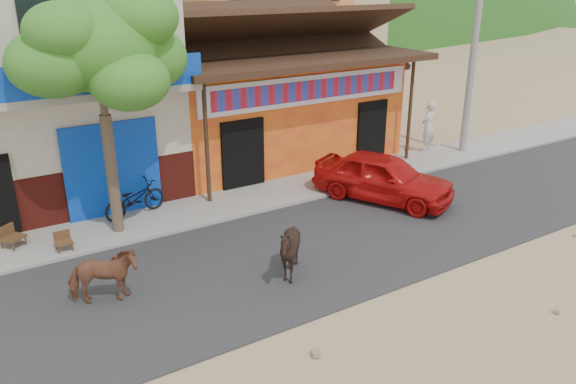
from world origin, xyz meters
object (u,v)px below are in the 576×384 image
Objects in this scene: cow_dark at (289,251)px; pedestrian at (428,126)px; utility_pole at (475,39)px; cafe_chair_right at (11,228)px; cafe_chair_left at (63,234)px; tree at (105,115)px; red_car at (383,177)px; cow_tan at (103,277)px; scooter at (135,199)px.

pedestrian is (9.16, 5.12, 0.35)m from cow_dark.
pedestrian is at bearing 148.53° from utility_pole.
cow_dark is 10.50m from pedestrian.
cow_dark reaches higher than cafe_chair_right.
cafe_chair_left is (-3.89, 3.80, -0.17)m from cow_dark.
tree reaches higher than cafe_chair_left.
utility_pole reaches higher than pedestrian.
tree reaches higher than red_car.
cafe_chair_left is at bearing -177.50° from utility_pole.
utility_pole is at bearing -59.24° from cow_tan.
utility_pole is 5.78× the size of cow_tan.
red_car is at bearing -125.87° from scooter.
tree is at bearing -157.05° from cow_dark.
utility_pole reaches higher than cow_dark.
scooter is at bearing 45.99° from tree.
scooter is 1.83× the size of cafe_chair_right.
cafe_chair_right reaches higher than cafe_chair_left.
cow_dark is 5.45m from cafe_chair_left.
red_car is 2.20× the size of pedestrian.
scooter is 3.08m from cafe_chair_right.
utility_pole is 6.10× the size of cow_dark.
cow_tan reaches higher than scooter.
cafe_chair_left is at bearing -163.30° from tree.
red_car reaches higher than scooter.
red_car is (-5.58, -1.98, -3.39)m from utility_pole.
red_car is 8.73m from cafe_chair_left.
tree is at bearing -17.80° from pedestrian.
cow_tan is at bearing -166.71° from utility_pole.
pedestrian reaches higher than red_car.
tree is at bearing -179.10° from utility_pole.
cow_dark is 5.32m from red_car.
cow_dark is at bearing -178.77° from red_car.
pedestrian reaches higher than cow_dark.
cow_dark is (3.65, -1.13, 0.07)m from cow_tan.
cafe_chair_right is (-3.06, -0.32, 0.02)m from scooter.
tree is at bearing -45.36° from cafe_chair_right.
pedestrian reaches higher than cafe_chair_right.
cow_tan is 0.77× the size of scooter.
cow_tan is 1.06× the size of cow_dark.
red_car is at bearing -160.45° from utility_pole.
red_car reaches higher than cow_tan.
cow_tan is at bearing -114.77° from cow_dark.
cow_dark reaches higher than cow_tan.
tree is 7.81m from red_car.
cafe_chair_left is (-13.06, -1.32, -0.52)m from pedestrian.
scooter is 0.97× the size of pedestrian.
utility_pole is (12.80, 0.20, 1.00)m from tree.
scooter is at bearing -21.17° from pedestrian.
cow_tan is 0.75× the size of pedestrian.
red_car is at bearing -63.60° from cow_tan.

